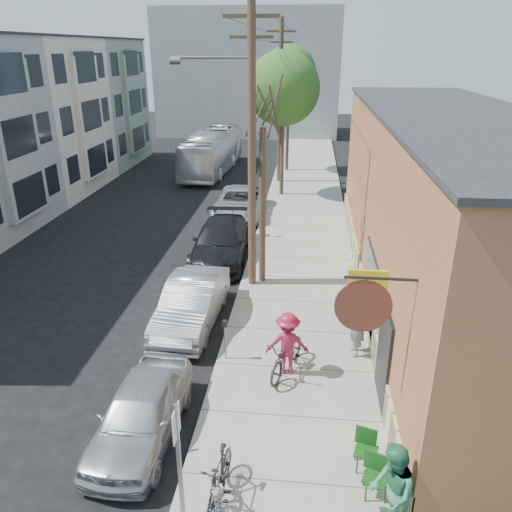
# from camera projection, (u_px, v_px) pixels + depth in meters

# --- Properties ---
(ground) EXTENTS (120.00, 120.00, 0.00)m
(ground) POSITION_uv_depth(u_px,v_px,m) (148.00, 363.00, 14.46)
(ground) COLOR black
(sidewalk) EXTENTS (4.50, 58.00, 0.15)m
(sidewalk) POSITION_uv_depth(u_px,v_px,m) (302.00, 235.00, 24.10)
(sidewalk) COLOR gray
(sidewalk) RESTS_ON ground
(cafe_building) EXTENTS (6.60, 20.20, 6.61)m
(cafe_building) POSITION_uv_depth(u_px,v_px,m) (442.00, 212.00, 16.88)
(cafe_building) COLOR #985E38
(cafe_building) RESTS_ON ground
(apartment_row) EXTENTS (6.30, 32.00, 9.00)m
(apartment_row) POSITION_uv_depth(u_px,v_px,m) (6.00, 127.00, 26.72)
(apartment_row) COLOR gray
(apartment_row) RESTS_ON ground
(end_cap_building) EXTENTS (18.00, 8.00, 12.00)m
(end_cap_building) POSITION_uv_depth(u_px,v_px,m) (249.00, 73.00, 50.86)
(end_cap_building) COLOR #9D9E99
(end_cap_building) RESTS_ON ground
(sign_post) EXTENTS (0.07, 0.45, 2.80)m
(sign_post) POSITION_uv_depth(u_px,v_px,m) (179.00, 456.00, 8.74)
(sign_post) COLOR slate
(sign_post) RESTS_ON sidewalk
(parking_meter_near) EXTENTS (0.14, 0.14, 1.24)m
(parking_meter_near) POSITION_uv_depth(u_px,v_px,m) (225.00, 333.00, 14.09)
(parking_meter_near) COLOR slate
(parking_meter_near) RESTS_ON sidewalk
(parking_meter_far) EXTENTS (0.14, 0.14, 1.24)m
(parking_meter_far) POSITION_uv_depth(u_px,v_px,m) (260.00, 220.00, 23.36)
(parking_meter_far) COLOR slate
(parking_meter_far) RESTS_ON sidewalk
(utility_pole_near) EXTENTS (3.57, 0.28, 10.00)m
(utility_pole_near) POSITION_uv_depth(u_px,v_px,m) (250.00, 144.00, 17.00)
(utility_pole_near) COLOR #503A28
(utility_pole_near) RESTS_ON sidewalk
(utility_pole_far) EXTENTS (1.80, 0.28, 10.00)m
(utility_pole_far) POSITION_uv_depth(u_px,v_px,m) (280.00, 101.00, 31.58)
(utility_pole_far) COLOR #503A28
(utility_pole_far) RESTS_ON sidewalk
(tree_bare) EXTENTS (0.24, 0.24, 5.80)m
(tree_bare) POSITION_uv_depth(u_px,v_px,m) (262.00, 208.00, 18.14)
(tree_bare) COLOR #44392C
(tree_bare) RESTS_ON sidewalk
(tree_leafy_mid) EXTENTS (4.16, 4.16, 8.24)m
(tree_leafy_mid) POSITION_uv_depth(u_px,v_px,m) (283.00, 89.00, 28.21)
(tree_leafy_mid) COLOR #44392C
(tree_leafy_mid) RESTS_ON sidewalk
(tree_leafy_far) EXTENTS (3.75, 3.75, 8.52)m
(tree_leafy_far) POSITION_uv_depth(u_px,v_px,m) (289.00, 74.00, 34.14)
(tree_leafy_far) COLOR #44392C
(tree_leafy_far) RESTS_ON sidewalk
(patio_chair_a) EXTENTS (0.62, 0.62, 0.88)m
(patio_chair_a) POSITION_uv_depth(u_px,v_px,m) (366.00, 451.00, 10.50)
(patio_chair_a) COLOR #134614
(patio_chair_a) RESTS_ON sidewalk
(patio_chair_b) EXTENTS (0.65, 0.65, 0.88)m
(patio_chair_b) POSITION_uv_depth(u_px,v_px,m) (376.00, 477.00, 9.86)
(patio_chair_b) COLOR #134614
(patio_chair_b) RESTS_ON sidewalk
(patron_grey) EXTENTS (0.49, 0.72, 1.90)m
(patron_grey) POSITION_uv_depth(u_px,v_px,m) (357.00, 325.00, 14.26)
(patron_grey) COLOR slate
(patron_grey) RESTS_ON sidewalk
(patron_green) EXTENTS (0.78, 0.98, 1.96)m
(patron_green) POSITION_uv_depth(u_px,v_px,m) (391.00, 492.00, 8.89)
(patron_green) COLOR #327D56
(patron_green) RESTS_ON sidewalk
(cyclist) EXTENTS (1.22, 0.75, 1.82)m
(cyclist) POSITION_uv_depth(u_px,v_px,m) (287.00, 343.00, 13.47)
(cyclist) COLOR maroon
(cyclist) RESTS_ON sidewalk
(cyclist_bike) EXTENTS (1.38, 2.20, 1.09)m
(cyclist_bike) POSITION_uv_depth(u_px,v_px,m) (287.00, 355.00, 13.61)
(cyclist_bike) COLOR black
(cyclist_bike) RESTS_ON sidewalk
(parked_bike_a) EXTENTS (0.66, 1.78, 1.05)m
(parked_bike_a) POSITION_uv_depth(u_px,v_px,m) (219.00, 477.00, 9.76)
(parked_bike_a) COLOR black
(parked_bike_a) RESTS_ON sidewalk
(parked_bike_b) EXTENTS (0.92, 1.91, 0.96)m
(parked_bike_b) POSITION_uv_depth(u_px,v_px,m) (217.00, 511.00, 9.10)
(parked_bike_b) COLOR slate
(parked_bike_b) RESTS_ON sidewalk
(car_0) EXTENTS (1.80, 4.16, 1.40)m
(car_0) POSITION_uv_depth(u_px,v_px,m) (141.00, 412.00, 11.48)
(car_0) COLOR #A6ABAE
(car_0) RESTS_ON ground
(car_1) EXTENTS (1.81, 4.72, 1.53)m
(car_1) POSITION_uv_depth(u_px,v_px,m) (192.00, 303.00, 16.22)
(car_1) COLOR #AAADB2
(car_1) RESTS_ON ground
(car_2) EXTENTS (2.41, 5.52, 1.58)m
(car_2) POSITION_uv_depth(u_px,v_px,m) (221.00, 241.00, 21.30)
(car_2) COLOR black
(car_2) RESTS_ON ground
(car_3) EXTENTS (2.56, 5.45, 1.51)m
(car_3) POSITION_uv_depth(u_px,v_px,m) (240.00, 203.00, 26.76)
(car_3) COLOR #ABB1B3
(car_3) RESTS_ON ground
(bus) EXTENTS (2.92, 10.53, 2.91)m
(bus) POSITION_uv_depth(u_px,v_px,m) (212.00, 152.00, 36.27)
(bus) COLOR silver
(bus) RESTS_ON ground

